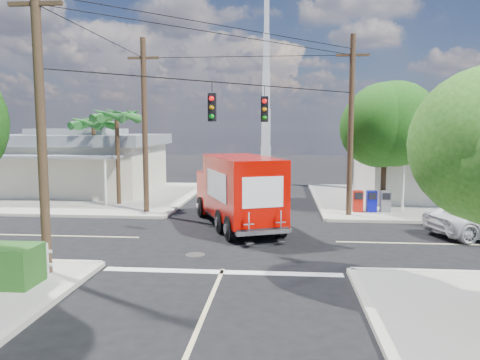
# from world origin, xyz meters

# --- Properties ---
(ground) EXTENTS (120.00, 120.00, 0.00)m
(ground) POSITION_xyz_m (0.00, 0.00, 0.00)
(ground) COLOR black
(ground) RESTS_ON ground
(sidewalk_ne) EXTENTS (14.12, 14.12, 0.14)m
(sidewalk_ne) POSITION_xyz_m (10.88, 10.88, 0.07)
(sidewalk_ne) COLOR #A8A398
(sidewalk_ne) RESTS_ON ground
(sidewalk_nw) EXTENTS (14.12, 14.12, 0.14)m
(sidewalk_nw) POSITION_xyz_m (-10.88, 10.88, 0.07)
(sidewalk_nw) COLOR #A8A398
(sidewalk_nw) RESTS_ON ground
(road_markings) EXTENTS (32.00, 32.00, 0.01)m
(road_markings) POSITION_xyz_m (0.00, -1.47, 0.01)
(road_markings) COLOR beige
(road_markings) RESTS_ON ground
(building_ne) EXTENTS (11.80, 10.20, 4.50)m
(building_ne) POSITION_xyz_m (12.50, 11.97, 2.32)
(building_ne) COLOR beige
(building_ne) RESTS_ON sidewalk_ne
(building_nw) EXTENTS (10.80, 10.20, 4.30)m
(building_nw) POSITION_xyz_m (-12.00, 12.46, 2.22)
(building_nw) COLOR beige
(building_nw) RESTS_ON sidewalk_nw
(radio_tower) EXTENTS (0.80, 0.80, 17.00)m
(radio_tower) POSITION_xyz_m (0.50, 20.00, 5.64)
(radio_tower) COLOR silver
(radio_tower) RESTS_ON ground
(tree_ne_front) EXTENTS (4.21, 4.14, 6.66)m
(tree_ne_front) POSITION_xyz_m (7.21, 6.76, 4.77)
(tree_ne_front) COLOR #422D1C
(tree_ne_front) RESTS_ON sidewalk_ne
(tree_ne_back) EXTENTS (3.77, 3.66, 5.82)m
(tree_ne_back) POSITION_xyz_m (9.81, 8.96, 4.19)
(tree_ne_back) COLOR #422D1C
(tree_ne_back) RESTS_ON sidewalk_ne
(palm_nw_front) EXTENTS (3.01, 3.08, 5.59)m
(palm_nw_front) POSITION_xyz_m (-7.50, 7.50, 5.04)
(palm_nw_front) COLOR #422D1C
(palm_nw_front) RESTS_ON sidewalk_nw
(palm_nw_back) EXTENTS (3.01, 3.08, 5.19)m
(palm_nw_back) POSITION_xyz_m (-9.50, 9.00, 4.67)
(palm_nw_back) COLOR #422D1C
(palm_nw_back) RESTS_ON sidewalk_nw
(utility_poles) EXTENTS (12.00, 10.68, 9.00)m
(utility_poles) POSITION_xyz_m (-1.58, 1.60, 4.67)
(utility_poles) COLOR #473321
(utility_poles) RESTS_ON ground
(vending_boxes) EXTENTS (1.90, 0.50, 1.10)m
(vending_boxes) POSITION_xyz_m (6.50, 6.20, 0.69)
(vending_boxes) COLOR #AB180D
(vending_boxes) RESTS_ON sidewalk_ne
(delivery_truck) EXTENTS (4.83, 7.74, 3.24)m
(delivery_truck) POSITION_xyz_m (-0.15, 2.47, 1.64)
(delivery_truck) COLOR black
(delivery_truck) RESTS_ON ground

